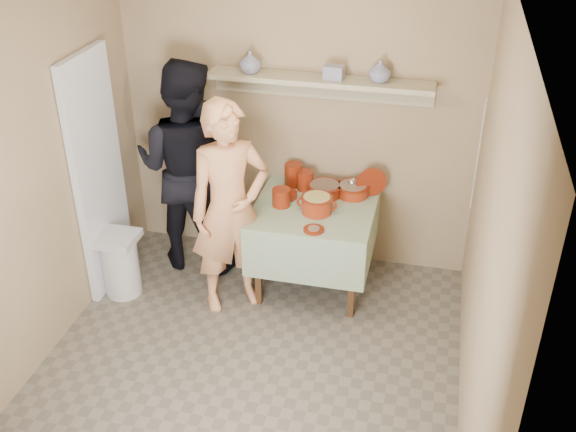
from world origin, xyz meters
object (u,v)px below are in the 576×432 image
(serving_table, at_px, (315,218))
(person_helper, at_px, (187,166))
(person_cook, at_px, (230,209))
(trash_bin, at_px, (121,264))
(cazuela_rice, at_px, (317,203))

(serving_table, bearing_deg, person_helper, 174.00)
(person_helper, distance_m, serving_table, 1.18)
(person_cook, distance_m, person_helper, 0.76)
(serving_table, xyz_separation_m, trash_bin, (-1.53, -0.50, -0.36))
(person_cook, xyz_separation_m, person_helper, (-0.55, 0.52, 0.06))
(person_helper, bearing_deg, person_cook, 138.12)
(person_helper, xyz_separation_m, cazuela_rice, (1.17, -0.22, -0.09))
(person_cook, bearing_deg, serving_table, -1.77)
(serving_table, bearing_deg, cazuela_rice, -72.04)
(person_cook, bearing_deg, person_helper, 100.19)
(person_helper, relative_size, trash_bin, 3.33)
(person_cook, height_order, person_helper, person_helper)
(serving_table, distance_m, cazuela_rice, 0.23)
(cazuela_rice, bearing_deg, person_cook, -154.33)
(person_cook, distance_m, serving_table, 0.75)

